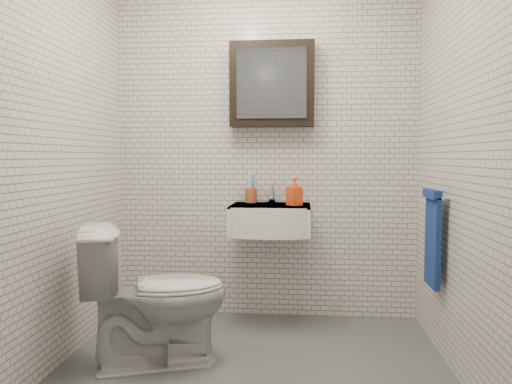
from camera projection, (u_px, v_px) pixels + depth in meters
ground at (253, 370)px, 2.76m from camera, size 2.20×2.00×0.01m
room_shell at (252, 104)px, 2.66m from camera, size 2.22×2.02×2.51m
washbasin at (270, 219)px, 3.43m from camera, size 0.55×0.50×0.20m
faucet at (272, 194)px, 3.62m from camera, size 0.06×0.20×0.15m
mirror_cabinet at (272, 85)px, 3.56m from camera, size 0.60×0.15×0.60m
towel_rail at (433, 234)px, 2.97m from camera, size 0.09×0.30×0.58m
toothbrush_cup at (251, 195)px, 3.64m from camera, size 0.09×0.09×0.23m
soap_bottle at (294, 192)px, 3.42m from camera, size 0.12×0.12×0.19m
toilet at (156, 295)px, 2.82m from camera, size 0.89×0.68×0.81m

